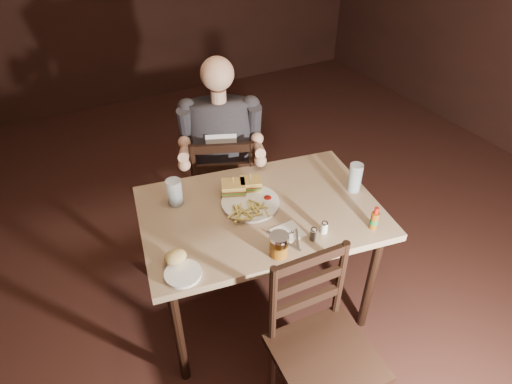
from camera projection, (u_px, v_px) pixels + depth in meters
name	position (u px, v px, depth m)	size (l,w,h in m)	color
room_shell	(277.00, 114.00, 1.72)	(7.00, 7.00, 7.00)	black
main_table	(260.00, 221.00, 2.27)	(1.34, 1.00, 0.77)	tan
chair_far	(224.00, 189.00, 2.88)	(0.43, 0.47, 0.93)	black
chair_near	(326.00, 357.00, 1.89)	(0.43, 0.47, 0.92)	black
diner	(221.00, 132.00, 2.57)	(0.51, 0.40, 0.89)	#302E33
dinner_plate	(250.00, 204.00, 2.25)	(0.30, 0.30, 0.02)	white
sandwich_left	(233.00, 184.00, 2.29)	(0.13, 0.11, 0.11)	tan
sandwich_right	(251.00, 181.00, 2.31)	(0.11, 0.09, 0.10)	tan
fries_pile	(247.00, 211.00, 2.16)	(0.25, 0.17, 0.04)	#D4C462
ketchup_dollop	(268.00, 198.00, 2.27)	(0.04, 0.04, 0.01)	maroon
glass_left	(175.00, 192.00, 2.22)	(0.08, 0.08, 0.15)	silver
glass_right	(355.00, 178.00, 2.31)	(0.07, 0.07, 0.16)	silver
hot_sauce	(375.00, 218.00, 2.07)	(0.04, 0.04, 0.13)	brown
salt_shaker	(324.00, 227.00, 2.07)	(0.03, 0.03, 0.06)	white
pepper_shaker	(314.00, 234.00, 2.03)	(0.04, 0.04, 0.07)	#38332D
syrup_dispenser	(279.00, 245.00, 1.93)	(0.09, 0.09, 0.12)	brown
napkin	(288.00, 232.00, 2.08)	(0.14, 0.13, 0.00)	white
knife	(283.00, 241.00, 2.03)	(0.01, 0.21, 0.00)	silver
fork	(297.00, 239.00, 2.04)	(0.01, 0.14, 0.00)	silver
side_plate	(183.00, 274.00, 1.86)	(0.16, 0.16, 0.01)	white
bread_roll	(175.00, 257.00, 1.89)	(0.10, 0.08, 0.06)	tan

